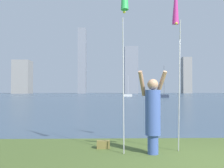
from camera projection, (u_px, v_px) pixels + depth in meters
ground at (115, 97)px, 55.87m from camera, size 120.00×138.00×0.12m
person at (153, 113)px, 5.74m from camera, size 0.66×0.49×1.81m
kite_flag_right at (176, 4)px, 6.21m from camera, size 0.16×0.49×4.07m
bag at (103, 144)px, 6.28m from camera, size 0.31×0.17×0.18m
sailboat_0 at (128, 95)px, 56.45m from camera, size 1.80×0.80×4.47m
sailboat_3 at (164, 96)px, 48.88m from camera, size 1.93×1.46×5.93m
skyline_tower_0 at (22, 77)px, 104.86m from camera, size 6.39×7.31×13.04m
skyline_tower_1 at (82, 61)px, 108.59m from camera, size 3.14×6.11×26.31m
skyline_tower_2 at (131, 70)px, 105.94m from camera, size 5.33×3.33×18.75m
skyline_tower_3 at (186, 75)px, 111.61m from camera, size 3.75×3.65×15.17m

